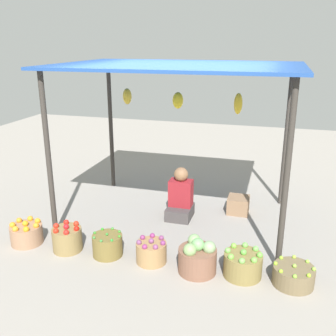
{
  "coord_description": "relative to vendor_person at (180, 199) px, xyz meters",
  "views": [
    {
      "loc": [
        1.34,
        -5.2,
        2.55
      ],
      "look_at": [
        0.0,
        -0.53,
        0.95
      ],
      "focal_mm": 41.66,
      "sensor_mm": 36.0,
      "label": 1
    }
  ],
  "objects": [
    {
      "name": "basket_green_apples",
      "position": [
        1.06,
        -1.31,
        -0.15
      ],
      "size": [
        0.43,
        0.43,
        0.33
      ],
      "color": "olive",
      "rests_on": "ground"
    },
    {
      "name": "basket_purple_onions",
      "position": [
        -0.02,
        -1.31,
        -0.16
      ],
      "size": [
        0.37,
        0.37,
        0.31
      ],
      "color": "#9C774B",
      "rests_on": "ground"
    },
    {
      "name": "basket_red_tomatoes",
      "position": [
        -1.14,
        -1.34,
        -0.14
      ],
      "size": [
        0.37,
        0.37,
        0.36
      ],
      "color": "olive",
      "rests_on": "ground"
    },
    {
      "name": "basket_green_chilies",
      "position": [
        -0.6,
        -1.32,
        -0.16
      ],
      "size": [
        0.37,
        0.37,
        0.3
      ],
      "color": "brown",
      "rests_on": "ground"
    },
    {
      "name": "basket_limes",
      "position": [
        1.61,
        -1.32,
        -0.19
      ],
      "size": [
        0.45,
        0.45,
        0.25
      ],
      "color": "brown",
      "rests_on": "ground"
    },
    {
      "name": "basket_cabbages",
      "position": [
        0.55,
        -1.37,
        -0.12
      ],
      "size": [
        0.44,
        0.44,
        0.42
      ],
      "color": "brown",
      "rests_on": "ground"
    },
    {
      "name": "wooden_crate_near_vendor",
      "position": [
        0.82,
        0.4,
        -0.17
      ],
      "size": [
        0.32,
        0.33,
        0.25
      ],
      "primitive_type": "cube",
      "color": "#87674A",
      "rests_on": "ground"
    },
    {
      "name": "ground_plane",
      "position": [
        -0.04,
        -0.02,
        -0.3
      ],
      "size": [
        14.0,
        14.0,
        0.0
      ],
      "primitive_type": "plane",
      "color": "gray"
    },
    {
      "name": "market_stall_structure",
      "position": [
        -0.04,
        -0.02,
        1.77
      ],
      "size": [
        3.26,
        2.27,
        2.25
      ],
      "color": "#38332D",
      "rests_on": "ground"
    },
    {
      "name": "vendor_person",
      "position": [
        0.0,
        0.0,
        0.0
      ],
      "size": [
        0.36,
        0.44,
        0.78
      ],
      "color": "#423C3C",
      "rests_on": "ground"
    },
    {
      "name": "basket_oranges",
      "position": [
        -1.74,
        -1.33,
        -0.16
      ],
      "size": [
        0.41,
        0.41,
        0.32
      ],
      "color": "#9A7255",
      "rests_on": "ground"
    }
  ]
}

